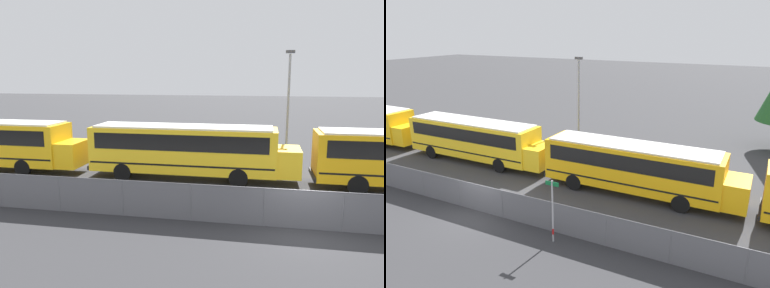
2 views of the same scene
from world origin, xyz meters
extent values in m
plane|color=#38383A|center=(0.00, 0.00, 0.00)|extent=(200.00, 200.00, 0.00)
cube|color=#333335|center=(0.00, -6.00, 0.00)|extent=(97.39, 12.00, 0.01)
cube|color=#9EA0A5|center=(0.00, 0.00, 0.80)|extent=(63.39, 0.03, 1.60)
cube|color=slate|center=(0.00, -0.01, 0.80)|extent=(63.39, 0.01, 1.60)
cylinder|color=slate|center=(0.00, 0.00, 1.60)|extent=(63.39, 0.05, 0.05)
cylinder|color=slate|center=(-7.55, 0.00, 0.80)|extent=(0.07, 0.07, 1.60)
cylinder|color=slate|center=(-4.53, 0.00, 0.80)|extent=(0.07, 0.07, 1.60)
cylinder|color=slate|center=(-1.51, 0.00, 0.80)|extent=(0.07, 0.07, 1.60)
cylinder|color=slate|center=(1.51, 0.00, 0.80)|extent=(0.07, 0.07, 1.60)
cylinder|color=slate|center=(4.53, 0.00, 0.80)|extent=(0.07, 0.07, 1.60)
cylinder|color=slate|center=(7.55, 0.00, 0.80)|extent=(0.07, 0.07, 1.60)
cylinder|color=slate|center=(10.56, 0.00, 0.80)|extent=(0.07, 0.07, 1.60)
cylinder|color=slate|center=(13.58, 0.00, 0.80)|extent=(0.07, 0.07, 1.60)
cube|color=yellow|center=(-13.23, 6.20, 1.29)|extent=(1.30, 2.35, 1.53)
cylinder|color=black|center=(-15.94, 7.36, 0.52)|extent=(1.04, 0.28, 1.04)
cube|color=yellow|center=(-6.26, 6.41, 1.80)|extent=(10.81, 2.55, 2.55)
cube|color=black|center=(-6.26, 6.41, 2.36)|extent=(9.95, 2.59, 0.92)
cube|color=black|center=(-6.26, 6.41, 1.08)|extent=(10.59, 2.58, 0.10)
cube|color=yellow|center=(-0.21, 6.41, 1.29)|extent=(1.30, 2.35, 1.53)
cube|color=black|center=(-11.72, 6.41, 0.67)|extent=(0.12, 2.55, 0.24)
cube|color=silver|center=(-6.26, 6.41, 3.12)|extent=(10.27, 2.30, 0.10)
cylinder|color=black|center=(-2.91, 7.57, 0.52)|extent=(1.04, 0.28, 1.04)
cylinder|color=black|center=(-2.91, 5.25, 0.52)|extent=(1.04, 0.28, 1.04)
cylinder|color=black|center=(-9.61, 7.57, 0.52)|extent=(1.04, 0.28, 1.04)
cylinder|color=black|center=(-9.61, 5.25, 0.52)|extent=(1.04, 0.28, 1.04)
cube|color=#EDA80F|center=(6.55, 6.19, 1.80)|extent=(10.81, 2.55, 2.55)
cube|color=black|center=(6.55, 6.19, 2.36)|extent=(9.95, 2.59, 0.92)
cube|color=black|center=(6.55, 6.19, 1.08)|extent=(10.59, 2.58, 0.10)
cube|color=#EDA80F|center=(12.60, 6.19, 1.29)|extent=(1.30, 2.35, 1.53)
cube|color=black|center=(1.09, 6.19, 0.67)|extent=(0.12, 2.55, 0.24)
cube|color=silver|center=(6.55, 6.19, 3.12)|extent=(10.27, 2.30, 0.10)
cylinder|color=black|center=(9.90, 7.35, 0.52)|extent=(1.04, 0.28, 1.04)
cylinder|color=black|center=(9.90, 5.03, 0.52)|extent=(1.04, 0.28, 1.04)
cylinder|color=black|center=(3.20, 7.35, 0.52)|extent=(1.04, 0.28, 1.04)
cylinder|color=black|center=(3.20, 5.03, 0.52)|extent=(1.04, 0.28, 1.04)
cube|color=black|center=(13.83, 6.07, 0.67)|extent=(0.12, 2.55, 0.24)
cylinder|color=#B7B7BC|center=(5.16, -0.81, 1.58)|extent=(0.08, 0.08, 3.16)
cylinder|color=red|center=(5.16, -0.81, 0.55)|extent=(0.09, 0.09, 0.30)
cube|color=#147238|center=(5.16, -0.81, 3.01)|extent=(0.70, 0.02, 0.20)
cylinder|color=gray|center=(-0.03, 11.95, 3.74)|extent=(0.16, 0.16, 7.48)
cube|color=#47474C|center=(-0.03, 11.95, 7.63)|extent=(0.60, 0.24, 0.20)
camera|label=1|loc=(-1.64, -14.70, 6.05)|focal=35.00mm
camera|label=2|loc=(13.48, -14.30, 9.79)|focal=35.00mm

